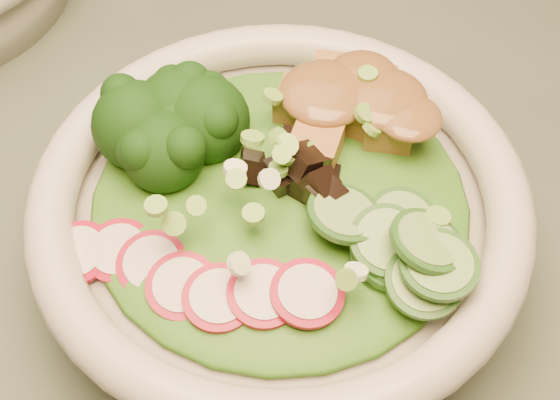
% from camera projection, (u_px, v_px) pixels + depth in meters
% --- Properties ---
extents(dining_table, '(1.20, 0.80, 0.75)m').
position_uv_depth(dining_table, '(404.00, 344.00, 0.59)').
color(dining_table, black).
rests_on(dining_table, ground).
extents(salad_bowl, '(0.29, 0.29, 0.08)m').
position_uv_depth(salad_bowl, '(280.00, 221.00, 0.47)').
color(salad_bowl, beige).
rests_on(salad_bowl, dining_table).
extents(lettuce_bed, '(0.22, 0.22, 0.03)m').
position_uv_depth(lettuce_bed, '(280.00, 199.00, 0.45)').
color(lettuce_bed, '#1E5812').
rests_on(lettuce_bed, salad_bowl).
extents(broccoli_florets, '(0.09, 0.09, 0.05)m').
position_uv_depth(broccoli_florets, '(185.00, 130.00, 0.46)').
color(broccoli_florets, black).
rests_on(broccoli_florets, salad_bowl).
extents(radish_slices, '(0.12, 0.06, 0.02)m').
position_uv_depth(radish_slices, '(205.00, 284.00, 0.41)').
color(radish_slices, maroon).
rests_on(radish_slices, salad_bowl).
extents(cucumber_slices, '(0.08, 0.08, 0.04)m').
position_uv_depth(cucumber_slices, '(385.00, 247.00, 0.41)').
color(cucumber_slices, '#8BB162').
rests_on(cucumber_slices, salad_bowl).
extents(mushroom_heap, '(0.08, 0.08, 0.04)m').
position_uv_depth(mushroom_heap, '(294.00, 168.00, 0.44)').
color(mushroom_heap, black).
rests_on(mushroom_heap, salad_bowl).
extents(tofu_cubes, '(0.10, 0.08, 0.04)m').
position_uv_depth(tofu_cubes, '(348.00, 115.00, 0.47)').
color(tofu_cubes, '#9E6534').
rests_on(tofu_cubes, salad_bowl).
extents(peanut_sauce, '(0.08, 0.06, 0.02)m').
position_uv_depth(peanut_sauce, '(350.00, 98.00, 0.46)').
color(peanut_sauce, brown).
rests_on(peanut_sauce, tofu_cubes).
extents(scallion_garnish, '(0.21, 0.21, 0.03)m').
position_uv_depth(scallion_garnish, '(280.00, 170.00, 0.43)').
color(scallion_garnish, '#76AE3D').
rests_on(scallion_garnish, salad_bowl).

